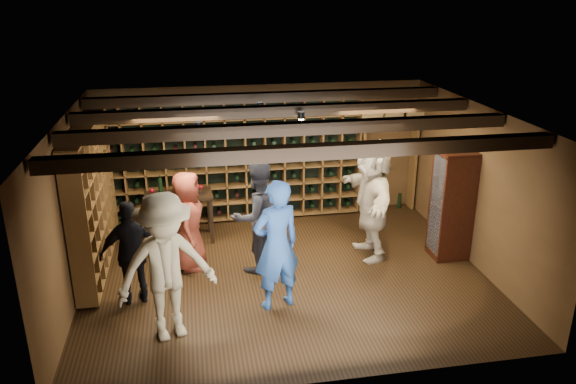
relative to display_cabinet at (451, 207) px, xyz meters
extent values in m
plane|color=black|center=(-2.71, -0.20, -0.86)|extent=(6.00, 6.00, 0.00)
plane|color=#4C331A|center=(-2.71, 2.30, 0.39)|extent=(6.00, 0.00, 6.00)
plane|color=#4C331A|center=(-2.71, -2.70, 0.39)|extent=(6.00, 0.00, 6.00)
plane|color=#4C331A|center=(-5.71, -0.20, 0.39)|extent=(0.00, 5.00, 5.00)
plane|color=#4C331A|center=(0.29, -0.20, 0.39)|extent=(0.00, 5.00, 5.00)
plane|color=black|center=(-2.71, -0.20, 1.64)|extent=(6.00, 6.00, 0.00)
cube|color=black|center=(-2.71, -1.80, 1.56)|extent=(5.90, 0.18, 0.16)
cube|color=black|center=(-2.71, -0.70, 1.56)|extent=(5.90, 0.18, 0.16)
cube|color=black|center=(-2.71, 0.40, 1.56)|extent=(5.90, 0.18, 0.16)
cube|color=black|center=(-2.71, 1.50, 1.56)|extent=(5.90, 0.18, 0.16)
cylinder|color=black|center=(-3.91, -0.20, 1.53)|extent=(0.10, 0.10, 0.10)
cylinder|color=black|center=(-2.41, 0.20, 1.53)|extent=(0.10, 0.10, 0.10)
cylinder|color=black|center=(-1.31, -0.50, 1.53)|extent=(0.10, 0.10, 0.10)
cylinder|color=black|center=(-2.91, 1.00, 1.53)|extent=(0.10, 0.10, 0.10)
cube|color=brown|center=(-3.24, 2.13, 0.29)|extent=(4.65, 0.30, 2.20)
cube|color=black|center=(-3.24, 2.13, 0.29)|extent=(4.56, 0.02, 2.16)
cube|color=brown|center=(-5.54, 0.62, 0.29)|extent=(0.30, 2.65, 2.20)
cube|color=black|center=(-5.54, 0.62, 0.29)|extent=(0.29, 0.02, 2.16)
cube|color=brown|center=(-0.31, 2.12, 0.99)|extent=(1.15, 0.32, 0.04)
cube|color=brown|center=(0.21, 2.12, 0.07)|extent=(0.05, 0.28, 1.85)
cube|color=brown|center=(-0.83, 2.12, 0.07)|extent=(0.05, 0.28, 1.85)
cube|color=#987C4C|center=(-0.71, 2.12, 1.11)|extent=(0.40, 0.30, 0.20)
cube|color=#987C4C|center=(-0.26, 2.12, 1.11)|extent=(0.40, 0.30, 0.20)
cube|color=#987C4C|center=(0.09, 2.12, 1.11)|extent=(0.40, 0.30, 0.20)
cube|color=black|center=(0.01, 0.00, -0.81)|extent=(0.55, 0.50, 0.10)
cube|color=black|center=(0.01, 0.00, 0.04)|extent=(0.55, 0.50, 1.70)
cube|color=white|center=(-0.25, 0.00, 0.04)|extent=(0.01, 0.46, 1.60)
cube|color=black|center=(0.01, 0.00, 0.04)|extent=(0.50, 0.44, 0.02)
sphere|color=#59260C|center=(-0.01, 0.00, 0.14)|extent=(0.18, 0.18, 0.18)
imported|color=navy|center=(-2.98, -1.02, 0.06)|extent=(0.77, 0.62, 1.84)
imported|color=black|center=(-3.10, 0.09, 0.02)|extent=(1.04, 0.94, 1.76)
imported|color=maroon|center=(-4.14, 0.33, -0.07)|extent=(0.58, 0.82, 1.57)
imported|color=black|center=(-4.90, -0.56, -0.11)|extent=(0.92, 0.50, 1.50)
imported|color=gray|center=(-4.41, -1.48, 0.10)|extent=(1.40, 1.05, 1.92)
imported|color=tan|center=(-1.24, 0.27, 0.12)|extent=(0.59, 1.82, 1.95)
cube|color=black|center=(-4.29, 1.35, -0.03)|extent=(1.16, 0.62, 0.05)
cube|color=black|center=(-4.79, 1.09, -0.45)|extent=(0.06, 0.06, 0.81)
cube|color=black|center=(-3.76, 1.15, -0.45)|extent=(0.06, 0.06, 0.81)
cube|color=black|center=(-4.82, 1.56, -0.45)|extent=(0.06, 0.06, 0.81)
cube|color=black|center=(-3.78, 1.62, -0.45)|extent=(0.06, 0.06, 0.81)
cylinder|color=black|center=(-4.57, 1.39, 0.14)|extent=(0.07, 0.07, 0.28)
cylinder|color=black|center=(-4.34, 1.40, 0.14)|extent=(0.07, 0.07, 0.28)
cylinder|color=black|center=(-4.05, 1.41, 0.14)|extent=(0.07, 0.07, 0.28)
camera|label=1|loc=(-4.02, -7.70, 3.32)|focal=35.00mm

